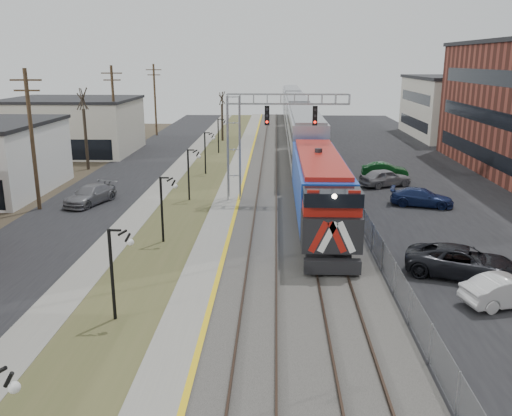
{
  "coord_description": "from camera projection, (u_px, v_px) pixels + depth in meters",
  "views": [
    {
      "loc": [
        2.65,
        -12.41,
        10.53
      ],
      "look_at": [
        1.6,
        16.5,
        2.6
      ],
      "focal_mm": 38.0,
      "sensor_mm": 36.0,
      "label": 1
    }
  ],
  "objects": [
    {
      "name": "platform",
      "position": [
        235.0,
        180.0,
        48.57
      ],
      "size": [
        2.0,
        120.0,
        0.24
      ],
      "primitive_type": "cube",
      "color": "gray",
      "rests_on": "ground"
    },
    {
      "name": "fence",
      "position": [
        338.0,
        173.0,
        48.07
      ],
      "size": [
        0.04,
        120.0,
        1.6
      ],
      "primitive_type": "cube",
      "color": "gray",
      "rests_on": "ground"
    },
    {
      "name": "train",
      "position": [
        298.0,
        122.0,
        68.89
      ],
      "size": [
        3.0,
        85.85,
        5.33
      ],
      "color": "#153EB2",
      "rests_on": "ground"
    },
    {
      "name": "signal_gantry",
      "position": [
        257.0,
        129.0,
        40.3
      ],
      "size": [
        9.0,
        1.07,
        8.15
      ],
      "color": "gray",
      "rests_on": "ground"
    },
    {
      "name": "car_lot_d",
      "position": [
        422.0,
        198.0,
        40.1
      ],
      "size": [
        4.87,
        2.97,
        1.32
      ],
      "primitive_type": "imported",
      "rotation": [
        0.0,
        0.0,
        1.31
      ],
      "color": "navy",
      "rests_on": "ground"
    },
    {
      "name": "ballast_bed",
      "position": [
        290.0,
        181.0,
        48.4
      ],
      "size": [
        8.0,
        120.0,
        0.2
      ],
      "primitive_type": "cube",
      "color": "#595651",
      "rests_on": "ground"
    },
    {
      "name": "car_street_b",
      "position": [
        90.0,
        195.0,
        40.68
      ],
      "size": [
        3.43,
        5.24,
        1.41
      ],
      "primitive_type": "imported",
      "rotation": [
        0.0,
        0.0,
        -0.33
      ],
      "color": "slate",
      "rests_on": "ground"
    },
    {
      "name": "utility_poles",
      "position": [
        32.0,
        141.0,
        38.12
      ],
      "size": [
        0.28,
        80.28,
        10.0
      ],
      "color": "#4C3823",
      "rests_on": "ground"
    },
    {
      "name": "grass_median",
      "position": [
        201.0,
        181.0,
        48.7
      ],
      "size": [
        4.0,
        120.0,
        0.06
      ],
      "primitive_type": "cube",
      "color": "#494D29",
      "rests_on": "ground"
    },
    {
      "name": "street_west",
      "position": [
        119.0,
        180.0,
        48.97
      ],
      "size": [
        7.0,
        120.0,
        0.04
      ],
      "primitive_type": "cube",
      "color": "black",
      "rests_on": "ground"
    },
    {
      "name": "lampposts",
      "position": [
        163.0,
        209.0,
        32.07
      ],
      "size": [
        0.14,
        62.14,
        4.0
      ],
      "color": "black",
      "rests_on": "ground"
    },
    {
      "name": "car_lot_f",
      "position": [
        385.0,
        171.0,
        49.81
      ],
      "size": [
        4.3,
        1.84,
        1.38
      ],
      "primitive_type": "imported",
      "rotation": [
        0.0,
        0.0,
        1.48
      ],
      "color": "#0C3E16",
      "rests_on": "ground"
    },
    {
      "name": "track_far",
      "position": [
        307.0,
        179.0,
        48.3
      ],
      "size": [
        1.58,
        120.0,
        0.15
      ],
      "color": "#2D2119",
      "rests_on": "ballast_bed"
    },
    {
      "name": "car_lot_e",
      "position": [
        385.0,
        178.0,
        46.35
      ],
      "size": [
        4.82,
        3.41,
        1.52
      ],
      "primitive_type": "imported",
      "rotation": [
        0.0,
        0.0,
        1.97
      ],
      "color": "gray",
      "rests_on": "ground"
    },
    {
      "name": "car_lot_c",
      "position": [
        463.0,
        263.0,
        26.95
      ],
      "size": [
        6.07,
        4.35,
        1.54
      ],
      "primitive_type": "imported",
      "rotation": [
        0.0,
        0.0,
        1.21
      ],
      "color": "black",
      "rests_on": "ground"
    },
    {
      "name": "platform_edge",
      "position": [
        244.0,
        179.0,
        48.51
      ],
      "size": [
        0.24,
        120.0,
        0.01
      ],
      "primitive_type": "cube",
      "color": "gold",
      "rests_on": "platform"
    },
    {
      "name": "sidewalk",
      "position": [
        168.0,
        180.0,
        48.8
      ],
      "size": [
        2.0,
        120.0,
        0.08
      ],
      "primitive_type": "cube",
      "color": "gray",
      "rests_on": "ground"
    },
    {
      "name": "track_near",
      "position": [
        268.0,
        179.0,
        48.43
      ],
      "size": [
        1.58,
        120.0,
        0.15
      ],
      "color": "#2D2119",
      "rests_on": "ballast_bed"
    },
    {
      "name": "parking_lot",
      "position": [
        426.0,
        183.0,
        48.0
      ],
      "size": [
        16.0,
        120.0,
        0.04
      ],
      "primitive_type": "cube",
      "color": "black",
      "rests_on": "ground"
    },
    {
      "name": "car_lot_b",
      "position": [
        508.0,
        291.0,
        23.82
      ],
      "size": [
        4.4,
        2.53,
        1.37
      ],
      "primitive_type": "imported",
      "rotation": [
        0.0,
        0.0,
        1.85
      ],
      "color": "silver",
      "rests_on": "ground"
    },
    {
      "name": "bare_trees",
      "position": [
        117.0,
        144.0,
        52.07
      ],
      "size": [
        12.3,
        42.3,
        5.95
      ],
      "color": "#382D23",
      "rests_on": "ground"
    }
  ]
}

